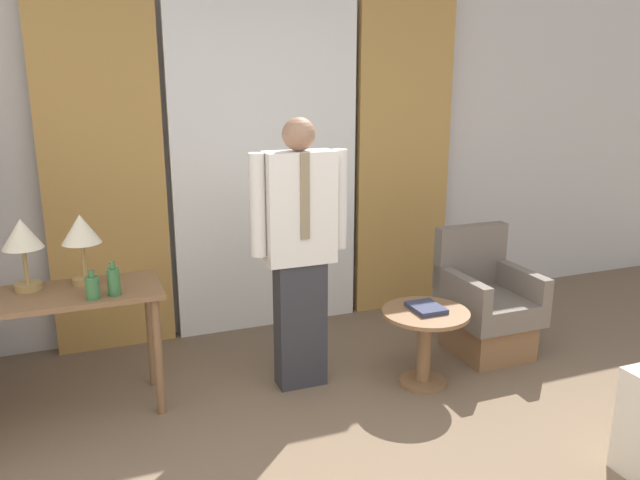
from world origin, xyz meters
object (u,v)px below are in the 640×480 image
table_lamp_left (22,239)px  armchair (486,308)px  person (300,245)px  book (426,308)px  desk (60,314)px  bottle_near_edge (93,287)px  bottle_by_lamp (114,281)px  table_lamp_right (81,234)px  side_table (425,334)px

table_lamp_left → armchair: (2.94, -0.27, -0.72)m
person → armchair: (1.39, -0.01, -0.60)m
book → table_lamp_left: bearing=166.7°
person → desk: bearing=174.2°
armchair → book: (-0.65, -0.26, 0.19)m
bottle_near_edge → person: bearing=1.4°
table_lamp_left → bottle_by_lamp: size_ratio=2.13×
bottle_near_edge → armchair: bearing=0.4°
armchair → book: armchair is taller
book → person: bearing=159.5°
table_lamp_left → book: table_lamp_left is taller
table_lamp_left → table_lamp_right: bearing=0.0°
bottle_near_edge → bottle_by_lamp: size_ratio=0.83×
table_lamp_right → armchair: 2.74m
bottle_near_edge → side_table: size_ratio=0.29×
table_lamp_right → person: bearing=-11.9°
table_lamp_left → side_table: table_lamp_left is taller
table_lamp_left → armchair: size_ratio=0.47×
desk → bottle_by_lamp: (0.30, -0.15, 0.21)m
table_lamp_right → side_table: (1.97, -0.55, -0.71)m
table_lamp_right → bottle_by_lamp: size_ratio=2.13×
table_lamp_right → side_table: size_ratio=0.75×
book → armchair: bearing=22.1°
table_lamp_left → person: bearing=-9.6°
bottle_by_lamp → book: bottle_by_lamp is taller
desk → armchair: (2.79, -0.15, -0.29)m
person → table_lamp_right: bearing=168.1°
table_lamp_left → book: (2.29, -0.54, -0.53)m
bottle_near_edge → armchair: 2.64m
bottle_by_lamp → armchair: bottle_by_lamp is taller
desk → table_lamp_left: bearing=142.0°
bottle_near_edge → person: size_ratio=0.10×
bottle_near_edge → book: size_ratio=0.69×
armchair → person: bearing=179.5°
table_lamp_left → table_lamp_right: (0.31, 0.00, 0.00)m
bottle_by_lamp → desk: bearing=153.5°
table_lamp_left → side_table: 2.45m
book → side_table: bearing=-124.7°
person → book: size_ratio=7.20×
table_lamp_left → book: bearing=-13.3°
table_lamp_left → person: size_ratio=0.24×
side_table → book: bearing=55.3°
side_table → book: size_ratio=2.34×
desk → side_table: (2.12, -0.43, -0.28)m
table_lamp_right → person: 1.27m
desk → table_lamp_right: table_lamp_right is taller
table_lamp_left → book: size_ratio=1.76×
table_lamp_right → person: size_ratio=0.24×
side_table → desk: bearing=168.5°
armchair → side_table: (-0.66, -0.28, 0.01)m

